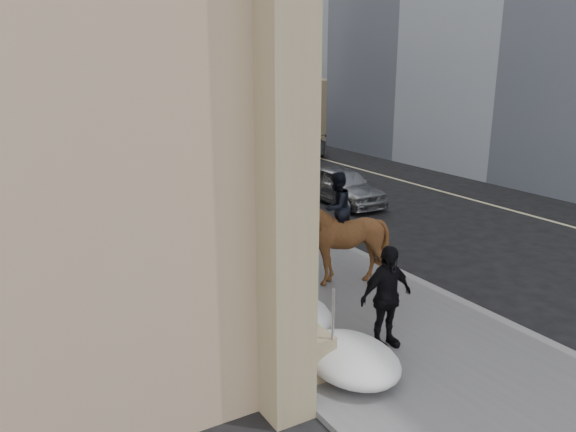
{
  "coord_description": "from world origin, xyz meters",
  "views": [
    {
      "loc": [
        -6.69,
        -8.95,
        5.43
      ],
      "look_at": [
        -0.06,
        2.48,
        1.7
      ],
      "focal_mm": 35.0,
      "sensor_mm": 36.0,
      "label": 1
    }
  ],
  "objects_px": {
    "mounted_horse_left": "(231,251)",
    "car_grey": "(302,141)",
    "mounted_horse_right": "(338,237)",
    "pedestrian": "(386,297)",
    "car_silver": "(343,186)"
  },
  "relations": [
    {
      "from": "mounted_horse_right",
      "to": "pedestrian",
      "type": "height_order",
      "value": "mounted_horse_right"
    },
    {
      "from": "pedestrian",
      "to": "car_grey",
      "type": "height_order",
      "value": "pedestrian"
    },
    {
      "from": "mounted_horse_left",
      "to": "mounted_horse_right",
      "type": "height_order",
      "value": "mounted_horse_right"
    },
    {
      "from": "mounted_horse_left",
      "to": "mounted_horse_right",
      "type": "distance_m",
      "value": 2.58
    },
    {
      "from": "mounted_horse_left",
      "to": "car_grey",
      "type": "relative_size",
      "value": 0.53
    },
    {
      "from": "car_silver",
      "to": "car_grey",
      "type": "bearing_deg",
      "value": 67.24
    },
    {
      "from": "mounted_horse_right",
      "to": "pedestrian",
      "type": "bearing_deg",
      "value": 49.01
    },
    {
      "from": "mounted_horse_left",
      "to": "car_grey",
      "type": "xyz_separation_m",
      "value": [
        12.32,
        16.96,
        -0.44
      ]
    },
    {
      "from": "mounted_horse_left",
      "to": "mounted_horse_right",
      "type": "xyz_separation_m",
      "value": [
        2.46,
        -0.75,
        0.14
      ]
    },
    {
      "from": "mounted_horse_right",
      "to": "car_grey",
      "type": "relative_size",
      "value": 0.56
    },
    {
      "from": "mounted_horse_right",
      "to": "car_grey",
      "type": "xyz_separation_m",
      "value": [
        9.86,
        17.71,
        -0.58
      ]
    },
    {
      "from": "car_silver",
      "to": "car_grey",
      "type": "xyz_separation_m",
      "value": [
        4.93,
        11.03,
        0.01
      ]
    },
    {
      "from": "mounted_horse_left",
      "to": "pedestrian",
      "type": "xyz_separation_m",
      "value": [
        1.45,
        -3.78,
        -0.03
      ]
    },
    {
      "from": "mounted_horse_right",
      "to": "mounted_horse_left",
      "type": "bearing_deg",
      "value": -39.62
    },
    {
      "from": "mounted_horse_right",
      "to": "pedestrian",
      "type": "xyz_separation_m",
      "value": [
        -1.01,
        -3.02,
        -0.17
      ]
    }
  ]
}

